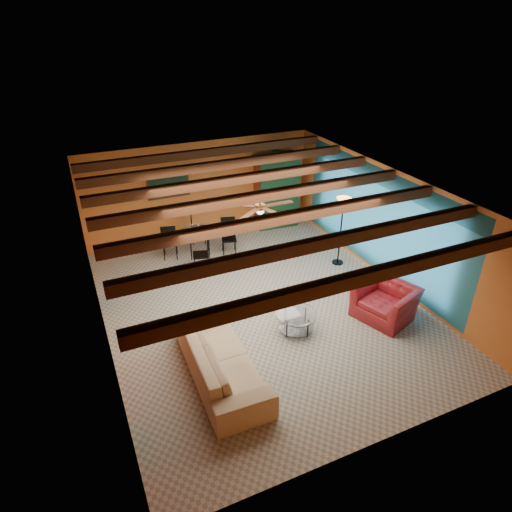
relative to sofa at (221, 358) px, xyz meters
name	(u,v)px	position (x,y,z in m)	size (l,w,h in m)	color
room	(258,205)	(1.52, 1.79, 1.97)	(6.52, 8.01, 2.71)	gray
sofa	(221,358)	(0.00, 0.00, 0.00)	(2.66, 1.04, 0.78)	tan
armchair	(385,302)	(3.76, 0.23, -0.01)	(1.16, 1.01, 0.75)	maroon
coffee_table	(296,322)	(1.83, 0.56, -0.17)	(0.83, 0.83, 0.43)	white
dining_table	(199,238)	(1.03, 4.44, 0.11)	(1.91, 1.91, 0.99)	silver
armoire	(276,192)	(3.72, 5.38, 0.66)	(1.20, 0.59, 2.10)	brown
floor_lamp	(341,231)	(4.15, 2.58, 0.52)	(0.36, 0.36, 1.81)	black
ceiling_fan	(260,207)	(1.52, 1.68, 1.97)	(1.50, 1.50, 0.44)	#472614
painting	(168,185)	(0.62, 5.64, 1.26)	(1.05, 0.03, 0.65)	black
potted_plant	(277,149)	(3.72, 5.38, 1.94)	(0.40, 0.35, 0.44)	#26661E
vase	(198,218)	(1.03, 4.44, 0.70)	(0.18, 0.18, 0.19)	orange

